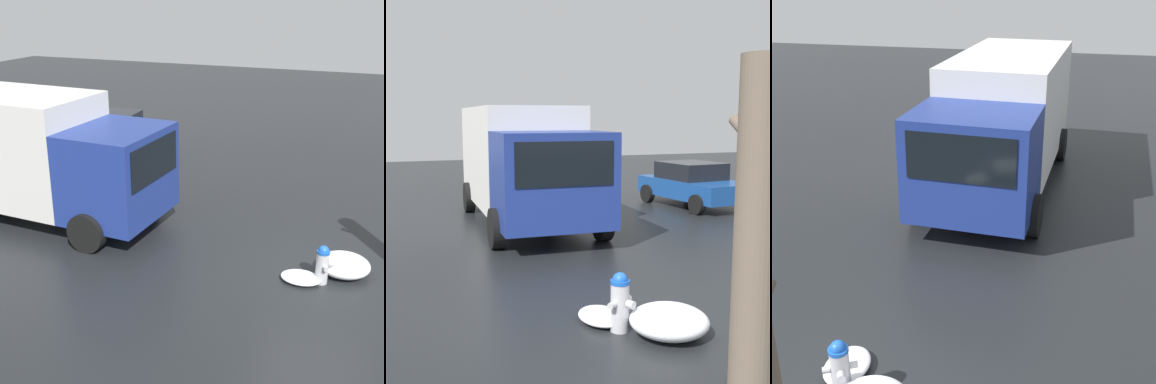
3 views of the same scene
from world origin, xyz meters
TOP-DOWN VIEW (x-y plane):
  - ground_plane at (0.00, 0.00)m, footprint 60.00×60.00m
  - fire_hydrant at (-0.00, -0.00)m, footprint 0.37×0.43m
  - tree_trunk at (-2.13, -0.43)m, footprint 0.69×0.45m
  - delivery_truck at (7.72, -0.81)m, footprint 7.37×3.02m
  - parked_car at (8.46, -6.65)m, footprint 3.99×2.35m
  - snow_pile_by_hydrant at (0.39, 0.11)m, footprint 0.81×0.61m
  - snow_pile_curbside at (-0.37, -0.54)m, footprint 1.06×1.05m

SIDE VIEW (x-z plane):
  - ground_plane at x=0.00m, z-range 0.00..0.00m
  - snow_pile_by_hydrant at x=0.39m, z-range 0.00..0.17m
  - snow_pile_curbside at x=-0.37m, z-range 0.00..0.40m
  - fire_hydrant at x=0.00m, z-range 0.01..0.82m
  - parked_car at x=8.46m, z-range 0.02..1.42m
  - delivery_truck at x=7.72m, z-range 0.13..3.27m
  - tree_trunk at x=-2.13m, z-range 0.01..3.46m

